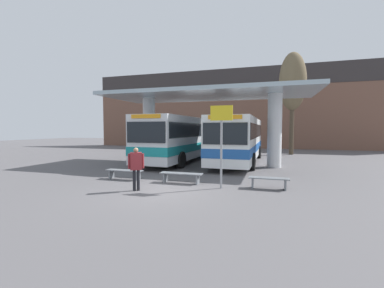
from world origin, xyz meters
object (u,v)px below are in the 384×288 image
object	(u,v)px
waiting_bench_mid_platform	(124,172)
waiting_bench_far_platform	(269,181)
pedestrian_waiting	(136,164)
poplar_tree_behind_left	(293,82)
waiting_bench_near_pillar	(181,175)
transit_bus_left_bay	(181,137)
transit_bus_center_bay	(239,138)
info_sign_platform	(221,130)

from	to	relation	value
waiting_bench_mid_platform	waiting_bench_far_platform	size ratio (longest dim) A/B	1.15
waiting_bench_far_platform	pedestrian_waiting	distance (m)	5.36
waiting_bench_far_platform	poplar_tree_behind_left	world-z (taller)	poplar_tree_behind_left
waiting_bench_near_pillar	waiting_bench_far_platform	world-z (taller)	same
transit_bus_left_bay	waiting_bench_near_pillar	bearing A→B (deg)	111.60
waiting_bench_mid_platform	waiting_bench_far_platform	world-z (taller)	same
transit_bus_center_bay	waiting_bench_far_platform	size ratio (longest dim) A/B	7.26
transit_bus_left_bay	pedestrian_waiting	distance (m)	9.45
transit_bus_center_bay	poplar_tree_behind_left	xyz separation A→B (m)	(4.10, 7.17, 5.02)
waiting_bench_near_pillar	transit_bus_left_bay	bearing A→B (deg)	109.48
waiting_bench_near_pillar	info_sign_platform	xyz separation A→B (m)	(1.89, -0.46, 2.03)
waiting_bench_mid_platform	transit_bus_center_bay	bearing A→B (deg)	61.26
pedestrian_waiting	poplar_tree_behind_left	world-z (taller)	poplar_tree_behind_left
waiting_bench_near_pillar	info_sign_platform	world-z (taller)	info_sign_platform
waiting_bench_mid_platform	info_sign_platform	distance (m)	5.22
transit_bus_left_bay	waiting_bench_mid_platform	size ratio (longest dim) A/B	5.93
info_sign_platform	pedestrian_waiting	xyz separation A→B (m)	(-3.12, -1.37, -1.34)
poplar_tree_behind_left	pedestrian_waiting	bearing A→B (deg)	-111.89
transit_bus_center_bay	info_sign_platform	xyz separation A→B (m)	(0.30, -8.64, 0.60)
transit_bus_left_bay	info_sign_platform	size ratio (longest dim) A/B	3.21
transit_bus_center_bay	waiting_bench_far_platform	world-z (taller)	transit_bus_center_bay
waiting_bench_near_pillar	waiting_bench_far_platform	bearing A→B (deg)	0.00
waiting_bench_mid_platform	info_sign_platform	xyz separation A→B (m)	(4.79, -0.46, 2.03)
info_sign_platform	transit_bus_center_bay	bearing A→B (deg)	92.02
poplar_tree_behind_left	waiting_bench_far_platform	bearing A→B (deg)	-97.15
poplar_tree_behind_left	transit_bus_center_bay	bearing A→B (deg)	-119.72
waiting_bench_mid_platform	poplar_tree_behind_left	size ratio (longest dim) A/B	0.19
transit_bus_left_bay	waiting_bench_far_platform	xyz separation A→B (m)	(6.41, -7.48, -1.49)
waiting_bench_far_platform	poplar_tree_behind_left	size ratio (longest dim) A/B	0.16
transit_bus_left_bay	poplar_tree_behind_left	distance (m)	12.50
transit_bus_left_bay	waiting_bench_mid_platform	distance (m)	7.63
info_sign_platform	pedestrian_waiting	bearing A→B (deg)	-156.19
waiting_bench_near_pillar	poplar_tree_behind_left	world-z (taller)	poplar_tree_behind_left
waiting_bench_near_pillar	waiting_bench_mid_platform	world-z (taller)	same
transit_bus_left_bay	waiting_bench_near_pillar	world-z (taller)	transit_bus_left_bay
waiting_bench_mid_platform	waiting_bench_near_pillar	bearing A→B (deg)	0.00
transit_bus_left_bay	waiting_bench_far_platform	size ratio (longest dim) A/B	6.83
waiting_bench_near_pillar	poplar_tree_behind_left	xyz separation A→B (m)	(5.69, 15.35, 6.45)
waiting_bench_mid_platform	pedestrian_waiting	bearing A→B (deg)	-47.67
transit_bus_center_bay	waiting_bench_far_platform	distance (m)	8.58
waiting_bench_mid_platform	pedestrian_waiting	xyz separation A→B (m)	(1.67, -1.84, 0.69)
waiting_bench_mid_platform	pedestrian_waiting	world-z (taller)	pedestrian_waiting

